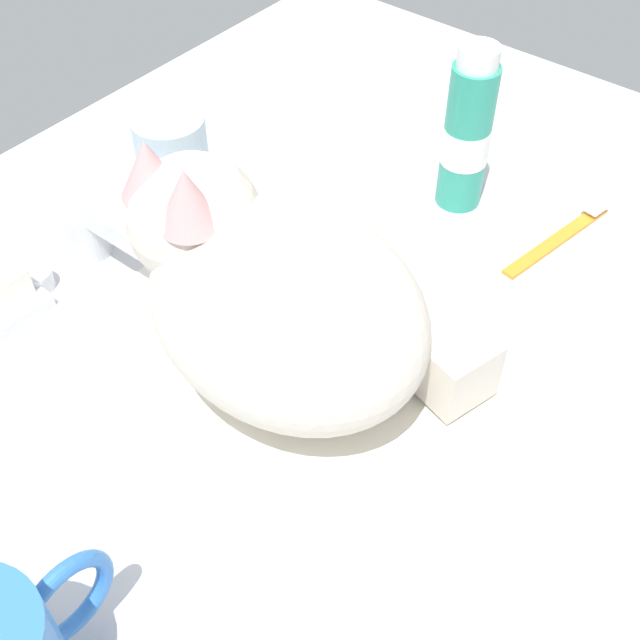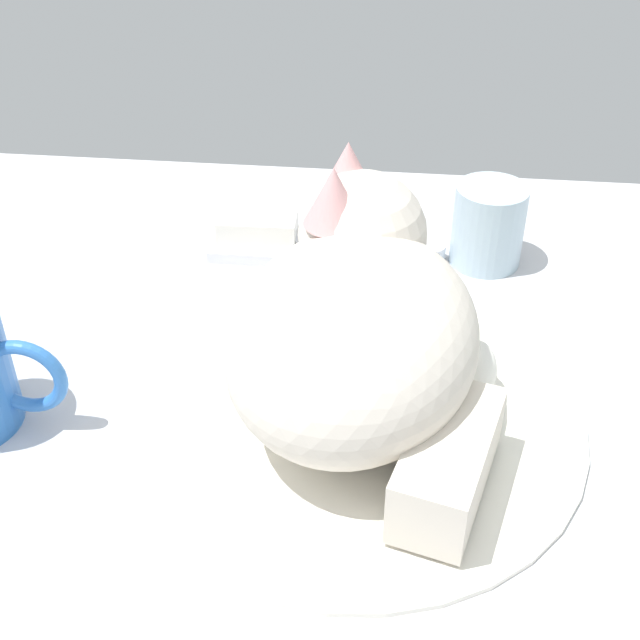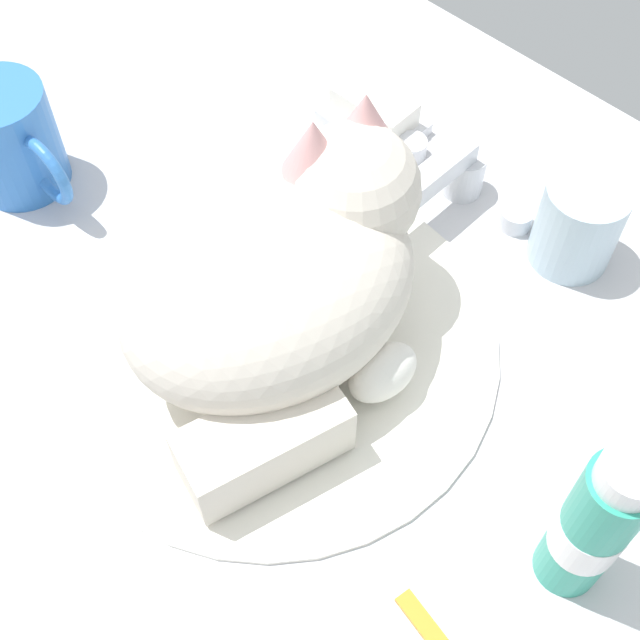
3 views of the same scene
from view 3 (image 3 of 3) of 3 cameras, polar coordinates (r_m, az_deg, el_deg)
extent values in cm
cube|color=silver|center=(68.01, -3.03, -2.27)|extent=(110.00, 82.50, 3.00)
cylinder|color=white|center=(66.39, -3.11, -1.40)|extent=(34.84, 34.84, 0.83)
cylinder|color=silver|center=(76.14, 9.52, 9.61)|extent=(3.60, 3.60, 4.09)
cube|color=silver|center=(71.31, 7.57, 9.50)|extent=(2.00, 9.00, 2.00)
cylinder|color=silver|center=(79.27, 6.08, 11.27)|extent=(2.80, 2.80, 1.80)
cylinder|color=silver|center=(75.03, 12.87, 6.62)|extent=(2.80, 2.80, 1.80)
ellipsoid|color=beige|center=(60.70, -3.40, 2.14)|extent=(20.83, 24.74, 13.01)
sphere|color=beige|center=(61.71, 2.20, 8.63)|extent=(11.25, 11.25, 9.84)
ellipsoid|color=white|center=(62.35, 0.70, 6.63)|extent=(6.34, 7.16, 5.41)
cone|color=#DB9E9E|center=(58.72, -0.46, 11.46)|extent=(5.06, 5.06, 4.43)
cone|color=#DB9E9E|center=(60.71, 3.01, 13.18)|extent=(5.06, 5.06, 4.43)
cube|color=beige|center=(58.95, -3.76, -8.06)|extent=(7.90, 12.58, 5.00)
ellipsoid|color=white|center=(61.88, 4.18, -3.49)|extent=(4.42, 6.09, 4.50)
cylinder|color=#3372C6|center=(78.57, -19.91, 11.24)|extent=(8.14, 8.14, 9.61)
torus|color=#3372C6|center=(74.90, -17.72, 9.41)|extent=(6.38, 1.00, 6.38)
cylinder|color=silver|center=(71.79, 16.76, 6.12)|extent=(6.71, 6.71, 7.81)
cube|color=white|center=(81.91, 3.55, 13.00)|extent=(9.00, 6.40, 1.20)
cube|color=white|center=(80.68, 3.61, 13.95)|extent=(7.65, 4.22, 2.44)
cylinder|color=teal|center=(55.03, 17.57, -13.05)|extent=(4.19, 4.19, 13.79)
cylinder|color=white|center=(55.64, 17.38, -13.32)|extent=(4.27, 4.27, 3.45)
cylinder|color=white|center=(48.17, 19.91, -9.62)|extent=(3.56, 3.56, 1.80)
camera|label=1|loc=(0.59, -58.12, 27.57)|focal=46.32mm
camera|label=2|loc=(0.37, -73.71, -10.38)|focal=47.93mm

